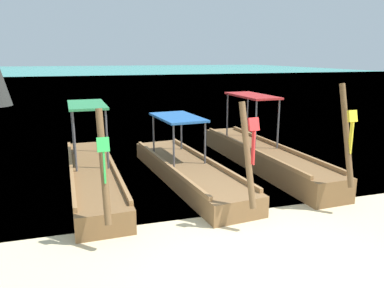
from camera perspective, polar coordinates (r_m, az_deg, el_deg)
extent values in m
plane|color=beige|center=(6.21, 11.93, -18.39)|extent=(120.00, 120.00, 0.00)
plane|color=#2DB29E|center=(66.89, -14.84, 10.15)|extent=(120.00, 120.00, 0.00)
cube|color=brown|center=(9.80, -14.87, -4.91)|extent=(1.30, 6.01, 0.48)
cube|color=#996C3F|center=(9.70, -17.95, -3.51)|extent=(0.27, 5.50, 0.10)
cube|color=#996C3F|center=(9.76, -12.01, -3.05)|extent=(0.27, 5.50, 0.10)
cylinder|color=brown|center=(6.47, -13.35, -3.34)|extent=(0.14, 0.70, 1.91)
cube|color=green|center=(6.25, -13.43, -0.10)|extent=(0.20, 0.14, 0.25)
cube|color=green|center=(6.33, -13.22, -3.53)|extent=(0.03, 0.08, 0.53)
cylinder|color=#4C4C51|center=(9.39, -17.48, 0.32)|extent=(0.05, 0.05, 1.48)
cylinder|color=#4C4C51|center=(9.43, -12.84, 0.66)|extent=(0.05, 0.05, 1.48)
cylinder|color=#4C4C51|center=(11.14, -17.78, 2.28)|extent=(0.05, 0.05, 1.48)
cylinder|color=#4C4C51|center=(11.18, -13.87, 2.57)|extent=(0.05, 0.05, 1.48)
cube|color=#2D844C|center=(10.15, -15.79, 5.79)|extent=(1.00, 2.02, 0.06)
cube|color=brown|center=(9.89, -0.67, -4.33)|extent=(1.85, 5.73, 0.46)
cube|color=#9F7246|center=(9.61, -3.89, -3.14)|extent=(0.64, 5.16, 0.10)
cube|color=#9F7246|center=(10.04, 2.40, -2.40)|extent=(0.64, 5.16, 0.10)
cylinder|color=brown|center=(7.04, 8.47, -1.67)|extent=(0.19, 0.65, 1.96)
cube|color=red|center=(6.77, 9.38, 2.99)|extent=(0.21, 0.14, 0.25)
cube|color=red|center=(6.85, 9.33, -0.60)|extent=(0.04, 0.08, 0.63)
cylinder|color=#4C4C51|center=(9.40, -2.81, -0.34)|extent=(0.06, 0.06, 1.10)
cylinder|color=#4C4C51|center=(9.73, 2.01, 0.14)|extent=(0.06, 0.06, 1.10)
cylinder|color=#4C4C51|center=(10.96, -5.89, 1.59)|extent=(0.06, 0.06, 1.10)
cylinder|color=#4C4C51|center=(11.24, -1.65, 1.95)|extent=(0.06, 0.06, 1.10)
cube|color=#235BA3|center=(10.21, -2.21, 4.09)|extent=(1.26, 1.99, 0.06)
cube|color=brown|center=(11.22, 10.75, -2.09)|extent=(1.35, 6.36, 0.59)
cube|color=#996C3F|center=(10.90, 8.63, -0.58)|extent=(0.36, 5.81, 0.10)
cube|color=#996C3F|center=(11.38, 12.93, -0.18)|extent=(0.36, 5.81, 0.10)
cylinder|color=brown|center=(8.34, 22.52, 1.23)|extent=(0.15, 0.66, 2.11)
cube|color=yellow|center=(8.19, 23.28, 3.93)|extent=(0.21, 0.13, 0.25)
cube|color=yellow|center=(8.25, 23.09, 0.85)|extent=(0.03, 0.08, 0.65)
cylinder|color=#4C4C51|center=(10.68, 9.71, 2.74)|extent=(0.05, 0.05, 1.43)
cylinder|color=#4C4C51|center=(11.05, 13.03, 2.94)|extent=(0.05, 0.05, 1.43)
cylinder|color=#4C4C51|center=(12.34, 5.41, 4.29)|extent=(0.05, 0.05, 1.43)
cylinder|color=#4C4C51|center=(12.67, 8.43, 4.44)|extent=(0.05, 0.05, 1.43)
cube|color=#AD2323|center=(11.57, 9.15, 7.29)|extent=(0.99, 2.14, 0.06)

